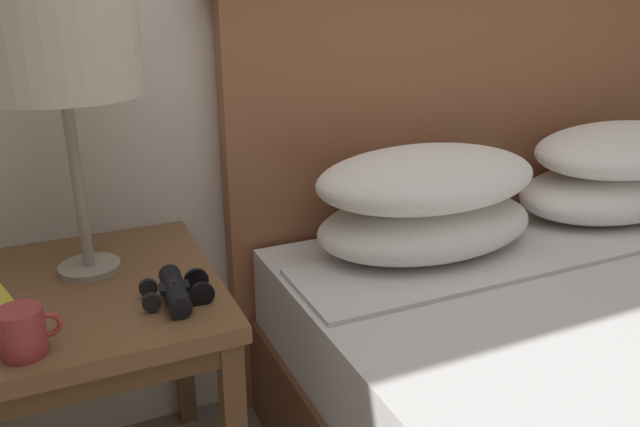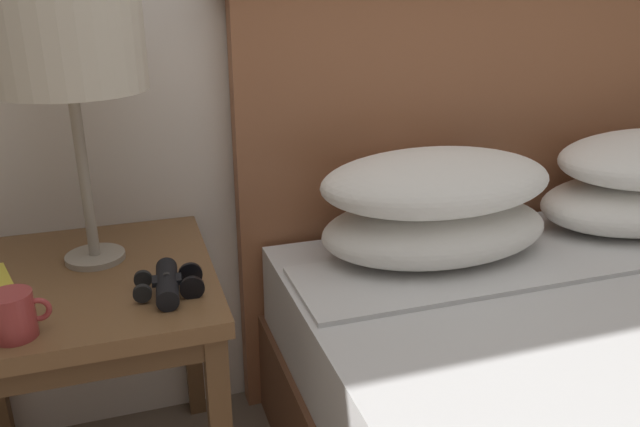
{
  "view_description": "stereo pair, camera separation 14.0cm",
  "coord_description": "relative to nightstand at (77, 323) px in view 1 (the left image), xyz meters",
  "views": [
    {
      "loc": [
        -0.67,
        -0.65,
        1.18
      ],
      "look_at": [
        -0.13,
        0.54,
        0.69
      ],
      "focal_mm": 35.0,
      "sensor_mm": 36.0,
      "label": 1
    },
    {
      "loc": [
        -0.53,
        -0.71,
        1.18
      ],
      "look_at": [
        -0.13,
        0.54,
        0.69
      ],
      "focal_mm": 35.0,
      "sensor_mm": 36.0,
      "label": 2
    }
  ],
  "objects": [
    {
      "name": "nightstand",
      "position": [
        0.0,
        0.0,
        0.0
      ],
      "size": [
        0.58,
        0.58,
        0.59
      ],
      "color": "brown",
      "rests_on": "ground_plane"
    },
    {
      "name": "coffee_mug",
      "position": [
        -0.09,
        -0.22,
        0.12
      ],
      "size": [
        0.1,
        0.08,
        0.08
      ],
      "color": "#993333",
      "rests_on": "nightstand"
    },
    {
      "name": "table_lamp",
      "position": [
        0.04,
        0.08,
        0.55
      ],
      "size": [
        0.31,
        0.31,
        0.57
      ],
      "color": "gray",
      "rests_on": "nightstand"
    },
    {
      "name": "binoculars_pair",
      "position": [
        0.19,
        -0.14,
        0.1
      ],
      "size": [
        0.14,
        0.16,
        0.05
      ],
      "color": "black",
      "rests_on": "nightstand"
    }
  ]
}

